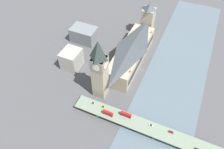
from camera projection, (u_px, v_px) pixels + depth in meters
name	position (u px, v px, depth m)	size (l,w,h in m)	color
ground_plane	(141.00, 70.00, 260.35)	(600.00, 600.00, 0.00)	#4C4C4F
river_water	(174.00, 80.00, 249.39)	(67.15, 360.00, 0.30)	slate
parliament_hall	(131.00, 54.00, 259.67)	(27.03, 96.54, 27.34)	tan
clock_tower	(99.00, 69.00, 208.70)	(14.35, 14.35, 72.26)	tan
victoria_tower	(148.00, 20.00, 289.23)	(15.32, 15.32, 50.75)	tan
road_bridge	(156.00, 131.00, 201.17)	(166.29, 14.97, 5.91)	#5D6A59
double_decker_bus_lead	(108.00, 113.00, 209.96)	(10.49, 2.49, 4.79)	red
double_decker_bus_mid	(126.00, 115.00, 208.93)	(11.04, 2.49, 4.75)	red
car_northbound_lead	(197.00, 149.00, 187.73)	(4.36, 1.86, 1.38)	black
car_northbound_mid	(103.00, 107.00, 217.10)	(4.07, 1.93, 1.36)	gold
car_northbound_tail	(151.00, 125.00, 203.38)	(3.87, 1.83, 1.39)	silver
car_southbound_lead	(171.00, 132.00, 198.71)	(4.62, 1.79, 1.38)	maroon
car_southbound_mid	(93.00, 103.00, 220.11)	(4.43, 1.84, 1.36)	silver
city_block_west	(72.00, 59.00, 256.57)	(20.44, 22.89, 22.69)	#A39E93
city_block_center	(84.00, 34.00, 290.57)	(33.14, 22.54, 19.65)	slate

